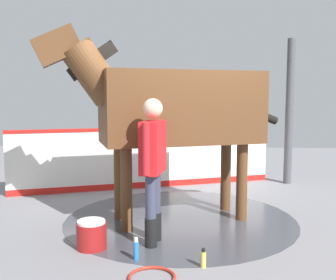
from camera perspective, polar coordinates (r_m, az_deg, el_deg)
The scene contains 10 objects.
ground_plane at distance 6.13m, azimuth 2.38°, elevation -10.71°, with size 16.00×16.00×0.02m, color gray.
wet_patch at distance 5.89m, azimuth 1.78°, elevation -11.31°, with size 3.36×3.36×0.00m, color #42444C.
barrier_wall at distance 7.73m, azimuth -3.05°, elevation -2.86°, with size 1.80×4.93×1.19m.
roof_post_far at distance 8.38m, azimuth 17.17°, elevation 3.87°, with size 0.16×0.16×2.94m, color #4C4C51.
horse at distance 5.58m, azimuth 0.76°, elevation 4.75°, with size 1.68×3.42×2.71m.
handler at distance 4.71m, azimuth -2.19°, elevation -2.91°, with size 0.69×0.30×1.76m.
wash_bucket at distance 4.86m, azimuth -11.02°, elevation -13.29°, with size 0.36×0.36×0.34m.
bottle_shampoo at distance 4.32m, azimuth 5.14°, elevation -16.74°, with size 0.06×0.06×0.21m.
bottle_spray at distance 4.49m, azimuth -4.65°, elevation -15.54°, with size 0.06×0.06×0.25m.
hose_coil at distance 4.10m, azimuth -2.35°, elevation -19.24°, with size 0.48×0.48×0.03m, color #B72D1E.
Camera 1 is at (5.87, 0.05, 1.79)m, focal length 42.09 mm.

